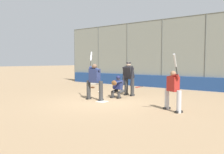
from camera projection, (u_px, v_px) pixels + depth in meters
name	position (u px, v px, depth m)	size (l,w,h in m)	color
ground_plane	(102.00, 102.00, 9.81)	(160.00, 160.00, 0.00)	#9E7F5B
home_plate_marker	(102.00, 102.00, 9.81)	(0.43, 0.43, 0.01)	white
backstop_fence	(162.00, 52.00, 15.07)	(17.04, 0.08, 4.74)	#515651
padding_wall	(161.00, 82.00, 15.13)	(16.62, 0.18, 0.84)	navy
bleachers_beyond	(202.00, 78.00, 16.36)	(11.87, 3.05, 1.80)	slate
batter_at_plate	(94.00, 80.00, 10.19)	(1.08, 0.63, 2.29)	#333333
catcher_behind_plate	(117.00, 86.00, 10.82)	(0.58, 0.68, 1.11)	#333333
umpire_home	(129.00, 78.00, 11.51)	(0.72, 0.49, 1.78)	#333333
batter_on_deck	(173.00, 89.00, 7.87)	(0.80, 0.97, 2.06)	#B7B7BC
spare_bat_by_padding	(94.00, 84.00, 17.29)	(0.79, 0.46, 0.07)	black
spare_bat_third_base_side	(138.00, 87.00, 15.26)	(0.13, 0.91, 0.07)	black
fielding_glove_on_dirt	(93.00, 87.00, 14.92)	(0.29, 0.22, 0.11)	#56331E
baseball_loose	(99.00, 92.00, 12.88)	(0.07, 0.07, 0.07)	white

